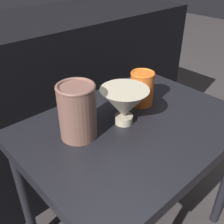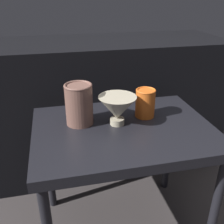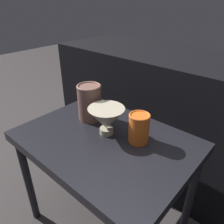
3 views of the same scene
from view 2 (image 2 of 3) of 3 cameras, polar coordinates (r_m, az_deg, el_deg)
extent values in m
cube|color=black|center=(1.05, 2.49, -4.19)|extent=(0.71, 0.52, 0.04)
cylinder|color=black|center=(1.18, 21.46, -19.41)|extent=(0.04, 0.04, 0.52)
cylinder|color=black|center=(1.37, -13.63, -11.14)|extent=(0.04, 0.04, 0.52)
cylinder|color=black|center=(1.48, 12.12, -7.87)|extent=(0.04, 0.04, 0.52)
cube|color=black|center=(1.62, -2.94, 1.38)|extent=(1.46, 0.50, 0.79)
cylinder|color=#B2A88E|center=(1.06, 1.14, -2.02)|extent=(0.06, 0.06, 0.03)
cone|color=#B2A88E|center=(1.03, 1.17, 0.93)|extent=(0.15, 0.15, 0.09)
cylinder|color=brown|center=(1.04, -7.17, 1.55)|extent=(0.11, 0.11, 0.16)
torus|color=brown|center=(1.01, -7.42, 5.72)|extent=(0.11, 0.11, 0.01)
cylinder|color=orange|center=(1.11, 7.23, 1.84)|extent=(0.08, 0.08, 0.12)
torus|color=orange|center=(1.09, 7.40, 4.67)|extent=(0.08, 0.08, 0.01)
camera|label=1|loc=(0.50, -47.66, 14.77)|focal=42.00mm
camera|label=3|loc=(0.83, 55.99, 16.71)|focal=35.00mm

